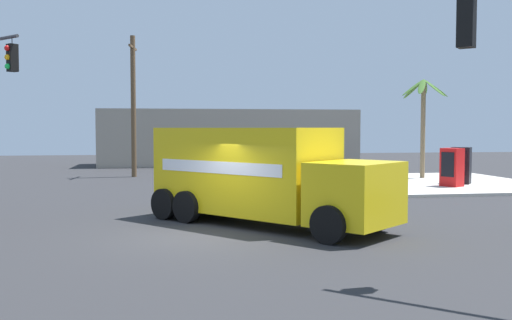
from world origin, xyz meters
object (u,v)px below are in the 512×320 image
(delivery_truck, at_px, (261,175))
(palm_tree_far, at_px, (423,111))
(vending_machine_red, at_px, (452,167))
(vending_machine_blue, at_px, (461,165))
(utility_pole, at_px, (133,104))

(delivery_truck, height_order, palm_tree_far, palm_tree_far)
(vending_machine_red, bearing_deg, vending_machine_blue, 46.31)
(delivery_truck, xyz_separation_m, vending_machine_red, (10.90, 8.67, -0.47))
(vending_machine_red, relative_size, palm_tree_far, 0.33)
(vending_machine_blue, height_order, utility_pole, utility_pole)
(vending_machine_blue, relative_size, palm_tree_far, 0.33)
(vending_machine_red, height_order, utility_pole, utility_pole)
(delivery_truck, height_order, utility_pole, utility_pole)
(vending_machine_red, relative_size, utility_pole, 0.22)
(delivery_truck, relative_size, palm_tree_far, 1.36)
(utility_pole, bearing_deg, vending_machine_red, -32.37)
(palm_tree_far, xyz_separation_m, utility_pole, (-16.19, 5.07, 0.48))
(palm_tree_far, height_order, utility_pole, utility_pole)
(delivery_truck, bearing_deg, palm_tree_far, 49.05)
(palm_tree_far, bearing_deg, vending_machine_blue, -83.45)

